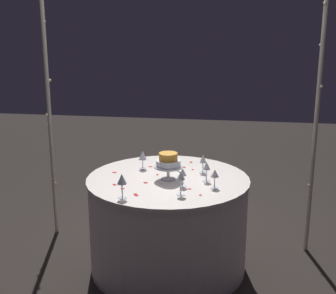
{
  "coord_description": "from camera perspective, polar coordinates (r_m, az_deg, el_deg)",
  "views": [
    {
      "loc": [
        0.53,
        -3.3,
        1.89
      ],
      "look_at": [
        0.0,
        0.0,
        1.0
      ],
      "focal_mm": 48.95,
      "sensor_mm": 36.0,
      "label": 1
    }
  ],
  "objects": [
    {
      "name": "rose_petal_7",
      "position": [
        3.43,
        -2.79,
        -4.45
      ],
      "size": [
        0.04,
        0.03,
        0.0
      ],
      "primitive_type": "ellipsoid",
      "rotation": [
        0.0,
        0.0,
        2.95
      ],
      "color": "red",
      "rests_on": "main_table"
    },
    {
      "name": "rose_petal_1",
      "position": [
        3.32,
        -5.67,
        -5.17
      ],
      "size": [
        0.04,
        0.03,
        0.0
      ],
      "primitive_type": "ellipsoid",
      "rotation": [
        0.0,
        0.0,
        3.71
      ],
      "color": "red",
      "rests_on": "main_table"
    },
    {
      "name": "rose_petal_4",
      "position": [
        3.41,
        -6.68,
        -4.67
      ],
      "size": [
        0.04,
        0.04,
        0.0
      ],
      "primitive_type": "ellipsoid",
      "rotation": [
        0.0,
        0.0,
        5.73
      ],
      "color": "red",
      "rests_on": "main_table"
    },
    {
      "name": "wine_glass_6",
      "position": [
        3.73,
        -3.18,
        -1.1
      ],
      "size": [
        0.07,
        0.07,
        0.15
      ],
      "color": "silver",
      "rests_on": "main_table"
    },
    {
      "name": "ground_plane",
      "position": [
        3.85,
        0.0,
        -14.59
      ],
      "size": [
        12.0,
        12.0,
        0.0
      ],
      "primitive_type": "plane",
      "color": "black"
    },
    {
      "name": "main_table",
      "position": [
        3.67,
        0.0,
        -9.45
      ],
      "size": [
        1.26,
        1.26,
        0.76
      ],
      "color": "silver",
      "rests_on": "ground"
    },
    {
      "name": "wine_glass_2",
      "position": [
        3.31,
        5.84,
        -3.4
      ],
      "size": [
        0.06,
        0.06,
        0.14
      ],
      "color": "silver",
      "rests_on": "main_table"
    },
    {
      "name": "wine_glass_4",
      "position": [
        3.1,
        -5.76,
        -4.09
      ],
      "size": [
        0.07,
        0.07,
        0.17
      ],
      "color": "silver",
      "rests_on": "main_table"
    },
    {
      "name": "rose_petal_8",
      "position": [
        3.81,
        -2.21,
        -2.44
      ],
      "size": [
        0.04,
        0.03,
        0.0
      ],
      "primitive_type": "ellipsoid",
      "rotation": [
        0.0,
        0.0,
        6.09
      ],
      "color": "red",
      "rests_on": "main_table"
    },
    {
      "name": "decorative_arch",
      "position": [
        3.82,
        1.14,
        10.44
      ],
      "size": [
        2.34,
        0.06,
        2.43
      ],
      "color": "#B7B29E",
      "rests_on": "ground"
    },
    {
      "name": "rose_petal_2",
      "position": [
        3.74,
        -0.22,
        -2.76
      ],
      "size": [
        0.04,
        0.04,
        0.0
      ],
      "primitive_type": "ellipsoid",
      "rotation": [
        0.0,
        0.0,
        3.53
      ],
      "color": "red",
      "rests_on": "main_table"
    },
    {
      "name": "rose_petal_9",
      "position": [
        3.73,
        3.12,
        -2.83
      ],
      "size": [
        0.03,
        0.03,
        0.0
      ],
      "primitive_type": "ellipsoid",
      "rotation": [
        0.0,
        0.0,
        0.88
      ],
      "color": "red",
      "rests_on": "main_table"
    },
    {
      "name": "wine_glass_1",
      "position": [
        3.32,
        1.84,
        -3.28
      ],
      "size": [
        0.06,
        0.06,
        0.14
      ],
      "color": "silver",
      "rests_on": "main_table"
    },
    {
      "name": "rose_petal_3",
      "position": [
        3.19,
        4.05,
        -5.97
      ],
      "size": [
        0.02,
        0.03,
        0.0
      ],
      "primitive_type": "ellipsoid",
      "rotation": [
        0.0,
        0.0,
        1.48
      ],
      "color": "red",
      "rests_on": "main_table"
    },
    {
      "name": "wine_glass_3",
      "position": [
        3.44,
        4.83,
        -2.51
      ],
      "size": [
        0.06,
        0.06,
        0.15
      ],
      "color": "silver",
      "rests_on": "main_table"
    },
    {
      "name": "rose_petal_5",
      "position": [
        3.3,
        2.69,
        -5.23
      ],
      "size": [
        0.03,
        0.02,
        0.0
      ],
      "primitive_type": "ellipsoid",
      "rotation": [
        0.0,
        0.0,
        3.02
      ],
      "color": "red",
      "rests_on": "main_table"
    },
    {
      "name": "rose_petal_6",
      "position": [
        3.93,
        2.87,
        -1.89
      ],
      "size": [
        0.03,
        0.04,
        0.0
      ],
      "primitive_type": "ellipsoid",
      "rotation": [
        0.0,
        0.0,
        4.89
      ],
      "color": "red",
      "rests_on": "main_table"
    },
    {
      "name": "tiered_cake",
      "position": [
        3.45,
        0.03,
        -1.9
      ],
      "size": [
        0.22,
        0.22,
        0.21
      ],
      "color": "silver",
      "rests_on": "main_table"
    },
    {
      "name": "wine_glass_0",
      "position": [
        3.15,
        1.6,
        -3.77
      ],
      "size": [
        0.06,
        0.06,
        0.17
      ],
      "color": "silver",
      "rests_on": "main_table"
    },
    {
      "name": "rose_petal_12",
      "position": [
        3.21,
        -4.09,
        -5.84
      ],
      "size": [
        0.03,
        0.03,
        0.0
      ],
      "primitive_type": "ellipsoid",
      "rotation": [
        0.0,
        0.0,
        0.34
      ],
      "color": "red",
      "rests_on": "main_table"
    },
    {
      "name": "cake_knife",
      "position": [
        3.72,
        1.03,
        -2.81
      ],
      "size": [
        0.19,
        0.25,
        0.01
      ],
      "color": "silver",
      "rests_on": "main_table"
    },
    {
      "name": "rose_petal_13",
      "position": [
        3.19,
        -3.96,
        -6.01
      ],
      "size": [
        0.04,
        0.04,
        0.0
      ],
      "primitive_type": "ellipsoid",
      "rotation": [
        0.0,
        0.0,
        2.39
      ],
      "color": "red",
      "rests_on": "main_table"
    },
    {
      "name": "wine_glass_5",
      "position": [
        3.64,
        4.38,
        -1.61
      ],
      "size": [
        0.06,
        0.06,
        0.15
      ],
      "color": "silver",
      "rests_on": "main_table"
    },
    {
      "name": "rose_petal_0",
      "position": [
        3.79,
        2.03,
        -2.52
      ],
      "size": [
        0.04,
        0.04,
        0.0
      ],
      "primitive_type": "ellipsoid",
      "rotation": [
        0.0,
        0.0,
        5.29
      ],
      "color": "red",
      "rests_on": "main_table"
    },
    {
      "name": "rose_petal_11",
      "position": [
        3.68,
        -6.69,
        -3.15
      ],
      "size": [
        0.04,
        0.03,
        0.0
      ],
      "primitive_type": "ellipsoid",
      "rotation": [
        0.0,
        0.0,
        3.11
      ],
      "color": "red",
      "rests_on": "main_table"
    },
    {
      "name": "rose_petal_10",
      "position": [
        3.6,
        -1.33,
        -3.46
      ],
      "size": [
        0.03,
        0.03,
        0.0
      ],
      "primitive_type": "ellipsoid",
      "rotation": [
        0.0,
        0.0,
        4.27
      ],
      "color": "red",
      "rests_on": "main_table"
    }
  ]
}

